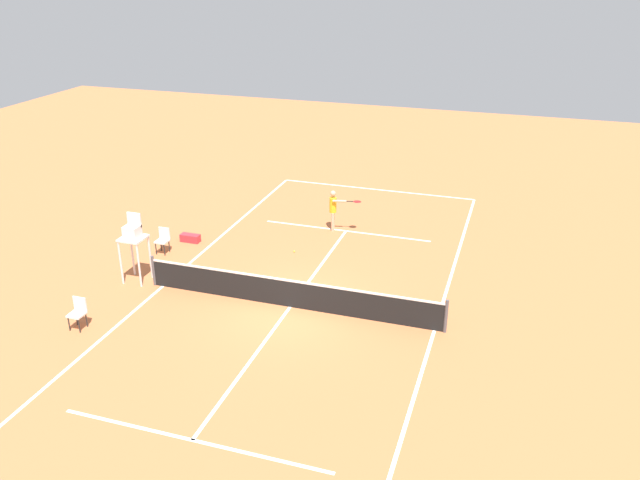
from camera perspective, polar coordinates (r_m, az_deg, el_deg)
ground_plane at (r=20.65m, az=-2.63°, el=-5.89°), size 60.00×60.00×0.00m
court_lines at (r=20.64m, az=-2.63°, el=-5.88°), size 9.22×23.62×0.01m
tennis_net at (r=20.40m, az=-2.66°, el=-4.67°), size 9.82×0.10×1.07m
player_serving at (r=25.85m, az=1.26°, el=2.91°), size 1.31×0.45×1.69m
tennis_ball at (r=24.28m, az=-2.27°, el=-1.01°), size 0.07×0.07×0.07m
umpire_chair at (r=22.43m, az=-16.10°, el=0.24°), size 0.80×0.80×2.41m
courtside_chair_near at (r=20.58m, az=-20.50°, el=-5.92°), size 0.44×0.46×0.95m
courtside_chair_mid at (r=24.76m, az=-13.64°, el=0.07°), size 0.44×0.46×0.95m
equipment_bag at (r=25.61m, az=-11.33°, el=0.17°), size 0.76×0.32×0.30m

